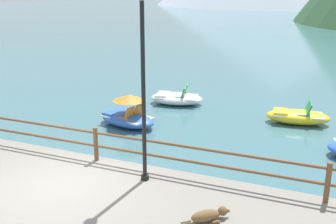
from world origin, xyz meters
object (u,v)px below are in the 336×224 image
(lamp_post, at_px, (143,71))
(pedal_boat_2, at_px, (297,116))
(dog_resting, at_px, (209,215))
(pedal_boat_1, at_px, (127,116))
(pedal_boat_0, at_px, (176,98))

(lamp_post, distance_m, pedal_boat_2, 8.31)
(dog_resting, bearing_deg, pedal_boat_1, 130.97)
(lamp_post, distance_m, dog_resting, 3.51)
(lamp_post, height_order, pedal_boat_0, lamp_post)
(pedal_boat_0, bearing_deg, pedal_boat_2, -8.04)
(dog_resting, bearing_deg, pedal_boat_2, 83.96)
(dog_resting, bearing_deg, lamp_post, 149.69)
(pedal_boat_1, xyz_separation_m, pedal_boat_2, (5.83, 2.74, -0.12))
(dog_resting, xyz_separation_m, pedal_boat_2, (0.89, 8.43, -0.24))
(pedal_boat_0, height_order, pedal_boat_2, pedal_boat_2)
(lamp_post, distance_m, pedal_boat_0, 8.80)
(pedal_boat_1, bearing_deg, dog_resting, -49.03)
(lamp_post, bearing_deg, pedal_boat_2, 68.04)
(pedal_boat_1, relative_size, pedal_boat_2, 1.04)
(lamp_post, relative_size, pedal_boat_1, 1.77)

